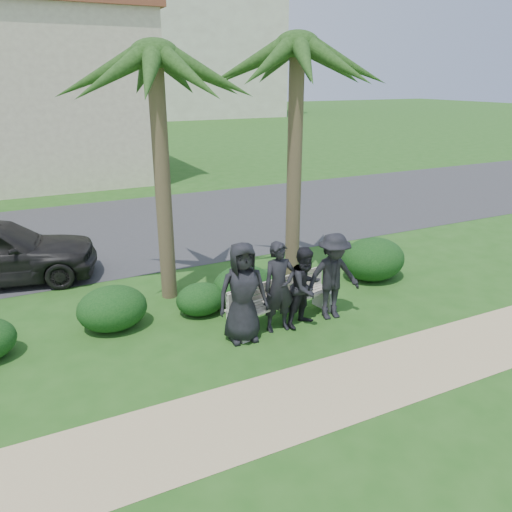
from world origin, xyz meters
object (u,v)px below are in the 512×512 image
object	(u,v)px
man_a	(243,292)
man_c	(305,287)
man_b	(279,287)
man_d	(333,277)
palm_right	(297,48)
palm_left	(154,57)
park_bench	(282,304)

from	to	relation	value
man_a	man_c	bearing A→B (deg)	6.70
man_a	man_b	distance (m)	0.75
man_a	man_c	size ratio (longest dim) A/B	1.18
man_c	man_d	xyz separation A→B (m)	(0.62, 0.03, 0.09)
palm_right	palm_left	bearing A→B (deg)	175.05
man_d	palm_left	bearing A→B (deg)	143.74
man_b	man_d	bearing A→B (deg)	2.75
park_bench	palm_right	world-z (taller)	palm_right
man_c	palm_left	xyz separation A→B (m)	(-1.91, 2.39, 3.99)
man_a	man_b	xyz separation A→B (m)	(0.74, 0.04, -0.06)
park_bench	man_a	xyz separation A→B (m)	(-0.98, -0.32, 0.55)
man_c	palm_right	world-z (taller)	palm_right
park_bench	man_b	distance (m)	0.61
park_bench	man_c	xyz separation A→B (m)	(0.30, -0.32, 0.41)
park_bench	palm_left	bearing A→B (deg)	117.98
man_c	man_d	world-z (taller)	man_d
palm_right	man_a	bearing A→B (deg)	-136.32
man_d	palm_right	world-z (taller)	palm_right
man_c	palm_left	world-z (taller)	palm_left
man_a	palm_left	distance (m)	4.58
man_b	palm_left	size ratio (longest dim) A/B	0.30
man_d	palm_left	xyz separation A→B (m)	(-2.53, 2.36, 3.91)
park_bench	man_c	distance (m)	0.60
palm_right	man_b	bearing A→B (deg)	-125.49
man_a	palm_left	xyz separation A→B (m)	(-0.63, 2.39, 3.85)
man_d	palm_left	distance (m)	5.22
man_c	man_a	bearing A→B (deg)	161.57
man_c	palm_right	bearing A→B (deg)	47.50
park_bench	palm_left	xyz separation A→B (m)	(-1.61, 2.07, 4.41)
man_b	palm_left	bearing A→B (deg)	124.00
man_a	man_c	world-z (taller)	man_a
man_c	palm_left	bearing A→B (deg)	110.31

